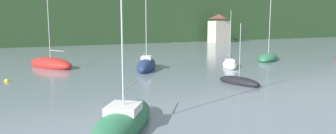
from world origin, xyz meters
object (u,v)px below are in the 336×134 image
object	(u,v)px
mooring_buoy_near	(7,82)
sailboat_far_3	(51,64)
shore_building_westcentral	(219,29)
sailboat_near_10	(124,121)
sailboat_mid_7	(239,82)
sailboat_mid_0	(230,65)
sailboat_far_8	(268,58)
sailboat_far_6	(146,65)

from	to	relation	value
mooring_buoy_near	sailboat_far_3	bearing A→B (deg)	57.45
shore_building_westcentral	sailboat_near_10	size ratio (longest dim) A/B	0.73
mooring_buoy_near	sailboat_mid_7	bearing A→B (deg)	-32.71
sailboat_far_3	sailboat_mid_7	world-z (taller)	sailboat_far_3
sailboat_mid_0	sailboat_far_8	size ratio (longest dim) A/B	0.69
shore_building_westcentral	sailboat_far_3	size ratio (longest dim) A/B	0.69
sailboat_far_6	mooring_buoy_near	bearing A→B (deg)	124.83
sailboat_far_6	sailboat_near_10	world-z (taller)	sailboat_near_10
sailboat_far_8	mooring_buoy_near	xyz separation A→B (m)	(-36.02, -0.20, -0.37)
sailboat_far_6	sailboat_mid_7	xyz separation A→B (m)	(3.43, -12.82, -0.26)
sailboat_far_3	sailboat_far_8	xyz separation A→B (m)	(30.70, -8.14, -0.05)
shore_building_westcentral	sailboat_far_8	xyz separation A→B (m)	(-23.74, -41.75, -3.82)
sailboat_far_8	mooring_buoy_near	world-z (taller)	sailboat_far_8
sailboat_far_6	sailboat_far_8	world-z (taller)	sailboat_far_6
sailboat_mid_0	sailboat_far_3	size ratio (longest dim) A/B	0.61
sailboat_far_3	sailboat_far_6	size ratio (longest dim) A/B	1.09
sailboat_far_6	sailboat_far_3	bearing A→B (deg)	85.08
sailboat_far_8	sailboat_far_3	bearing A→B (deg)	-47.54
sailboat_far_3	sailboat_near_10	distance (m)	26.61
sailboat_mid_0	sailboat_near_10	size ratio (longest dim) A/B	0.64
shore_building_westcentral	sailboat_mid_0	distance (m)	56.57
sailboat_far_3	sailboat_far_6	distance (m)	12.62
shore_building_westcentral	sailboat_mid_0	world-z (taller)	shore_building_westcentral
sailboat_far_8	sailboat_near_10	world-z (taller)	sailboat_near_10
sailboat_far_3	mooring_buoy_near	distance (m)	9.89
sailboat_far_6	mooring_buoy_near	size ratio (longest dim) A/B	21.97
shore_building_westcentral	mooring_buoy_near	xyz separation A→B (m)	(-59.75, -41.94, -4.18)
sailboat_near_10	sailboat_far_6	bearing A→B (deg)	-170.30
sailboat_far_8	mooring_buoy_near	distance (m)	36.02
sailboat_mid_7	sailboat_near_10	world-z (taller)	sailboat_near_10
shore_building_westcentral	sailboat_far_3	world-z (taller)	sailboat_far_3
sailboat_far_8	mooring_buoy_near	bearing A→B (deg)	-32.39
sailboat_far_8	sailboat_near_10	xyz separation A→B (m)	(-31.00, -18.47, 0.04)
sailboat_mid_0	sailboat_near_10	world-z (taller)	sailboat_near_10
sailboat_far_6	sailboat_far_8	xyz separation A→B (m)	(20.62, -0.54, -0.13)
sailboat_far_6	sailboat_mid_0	bearing A→B (deg)	-77.85
sailboat_near_10	mooring_buoy_near	size ratio (longest dim) A/B	22.64
sailboat_near_10	sailboat_far_8	bearing A→B (deg)	159.11
sailboat_mid_7	mooring_buoy_near	bearing A→B (deg)	-132.59
shore_building_westcentral	sailboat_far_8	bearing A→B (deg)	-119.62
mooring_buoy_near	sailboat_far_8	bearing A→B (deg)	0.31
sailboat_far_3	shore_building_westcentral	bearing A→B (deg)	-83.14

